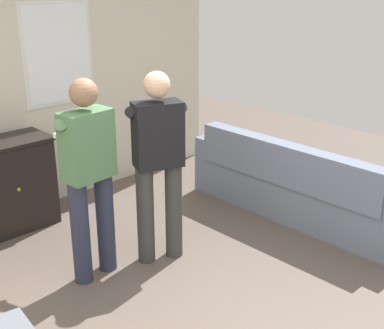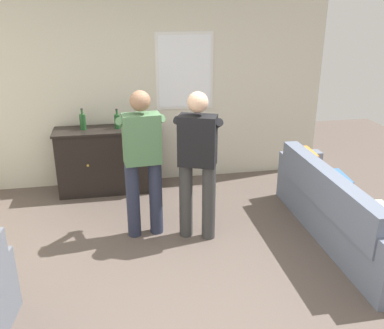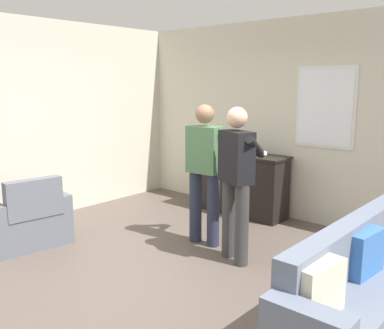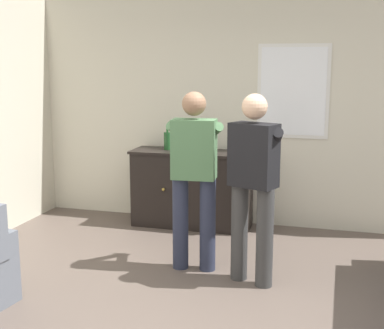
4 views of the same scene
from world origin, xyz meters
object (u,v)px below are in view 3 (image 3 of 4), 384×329
(couch, at_px, (367,285))
(bottle_liquor_amber, at_px, (225,143))
(sideboard_cabinet, at_px, (240,183))
(bottle_wine_green, at_px, (249,147))
(person_standing_left, at_px, (205,168))
(person_standing_right, at_px, (237,177))
(armchair, at_px, (29,222))

(couch, distance_m, bottle_liquor_amber, 3.42)
(sideboard_cabinet, height_order, bottle_wine_green, bottle_wine_green)
(bottle_wine_green, xyz_separation_m, bottle_liquor_amber, (-0.46, 0.03, 0.01))
(sideboard_cabinet, height_order, person_standing_left, person_standing_left)
(bottle_wine_green, relative_size, bottle_liquor_amber, 0.93)
(couch, xyz_separation_m, bottle_wine_green, (-2.36, 1.80, 0.68))
(sideboard_cabinet, xyz_separation_m, person_standing_left, (0.39, -1.29, 0.48))
(person_standing_left, height_order, person_standing_right, same)
(bottle_wine_green, bearing_deg, couch, -37.34)
(bottle_wine_green, height_order, bottle_liquor_amber, bottle_liquor_amber)
(sideboard_cabinet, relative_size, bottle_wine_green, 5.34)
(sideboard_cabinet, bearing_deg, person_standing_left, -73.30)
(couch, xyz_separation_m, person_standing_left, (-2.11, 0.51, 0.60))
(couch, height_order, person_standing_right, person_standing_right)
(bottle_liquor_amber, distance_m, person_standing_left, 1.49)
(sideboard_cabinet, bearing_deg, armchair, -112.69)
(couch, relative_size, bottle_wine_green, 9.12)
(person_standing_left, bearing_deg, armchair, -136.56)
(bottle_wine_green, bearing_deg, person_standing_right, -60.43)
(sideboard_cabinet, distance_m, person_standing_left, 1.43)
(bottle_wine_green, bearing_deg, sideboard_cabinet, 179.03)
(armchair, relative_size, bottle_liquor_amber, 3.29)
(bottle_wine_green, bearing_deg, armchair, -115.22)
(person_standing_left, bearing_deg, bottle_liquor_amber, 117.98)
(bottle_wine_green, relative_size, person_standing_right, 0.16)
(armchair, xyz_separation_m, bottle_liquor_amber, (0.83, 2.76, 0.73))
(couch, relative_size, sideboard_cabinet, 1.71)
(sideboard_cabinet, bearing_deg, bottle_liquor_amber, 175.13)
(couch, bearing_deg, sideboard_cabinet, 144.25)
(armchair, distance_m, bottle_liquor_amber, 2.98)
(person_standing_left, distance_m, person_standing_right, 0.61)
(bottle_liquor_amber, relative_size, person_standing_right, 0.17)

